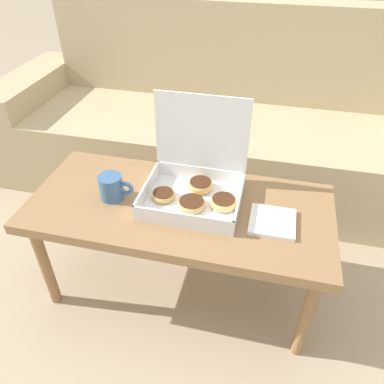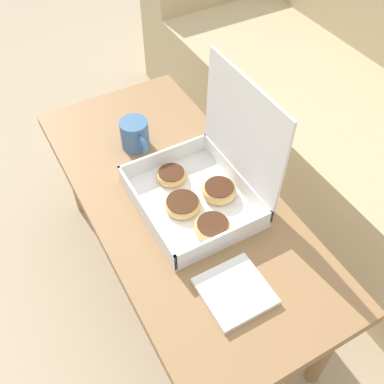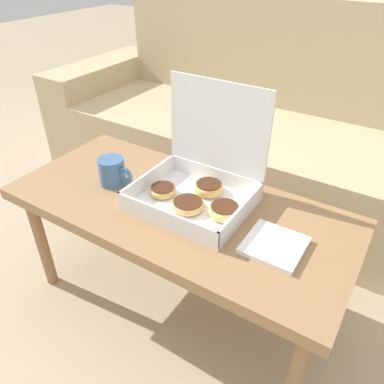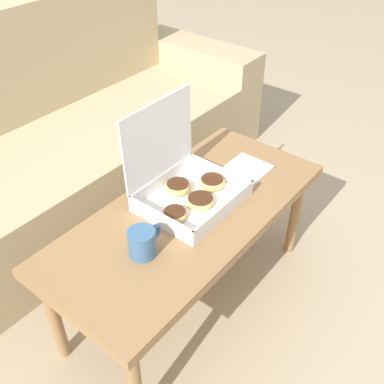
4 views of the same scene
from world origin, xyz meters
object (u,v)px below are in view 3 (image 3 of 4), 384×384
at_px(coffee_table, 177,216).
at_px(couch, 278,140).
at_px(coffee_mug, 113,172).
at_px(pastry_box, 200,184).

bearing_deg(coffee_table, couch, 90.00).
height_order(couch, coffee_mug, couch).
relative_size(pastry_box, coffee_mug, 2.70).
bearing_deg(coffee_mug, pastry_box, 13.92).
distance_m(couch, coffee_mug, 1.00).
xyz_separation_m(pastry_box, coffee_mug, (-0.31, -0.08, -0.02)).
relative_size(coffee_table, pastry_box, 3.12).
height_order(pastry_box, coffee_mug, pastry_box).
height_order(couch, pastry_box, couch).
height_order(coffee_table, pastry_box, pastry_box).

